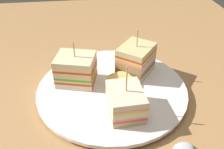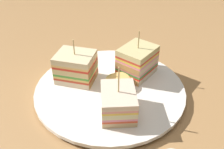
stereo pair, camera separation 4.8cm
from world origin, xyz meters
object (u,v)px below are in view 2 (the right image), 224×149
(plate, at_px, (112,89))
(chip_pile, at_px, (120,80))
(sandwich_wedge_2, at_px, (78,67))
(sandwich_wedge_1, at_px, (139,61))
(sandwich_wedge_0, at_px, (121,102))

(plate, xyz_separation_m, chip_pile, (0.01, -0.02, 0.02))
(chip_pile, bearing_deg, plate, 115.68)
(sandwich_wedge_2, bearing_deg, sandwich_wedge_1, 23.69)
(sandwich_wedge_2, distance_m, chip_pile, 0.09)
(plate, distance_m, sandwich_wedge_1, 0.08)
(plate, relative_size, sandwich_wedge_1, 3.00)
(sandwich_wedge_1, distance_m, chip_pile, 0.06)
(plate, relative_size, sandwich_wedge_2, 3.28)
(plate, bearing_deg, sandwich_wedge_1, -50.34)
(sandwich_wedge_2, bearing_deg, plate, -7.28)
(plate, height_order, sandwich_wedge_1, sandwich_wedge_1)
(sandwich_wedge_0, distance_m, chip_pile, 0.08)
(sandwich_wedge_0, relative_size, sandwich_wedge_2, 1.05)
(plate, relative_size, sandwich_wedge_0, 3.14)
(sandwich_wedge_1, bearing_deg, sandwich_wedge_0, 18.93)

